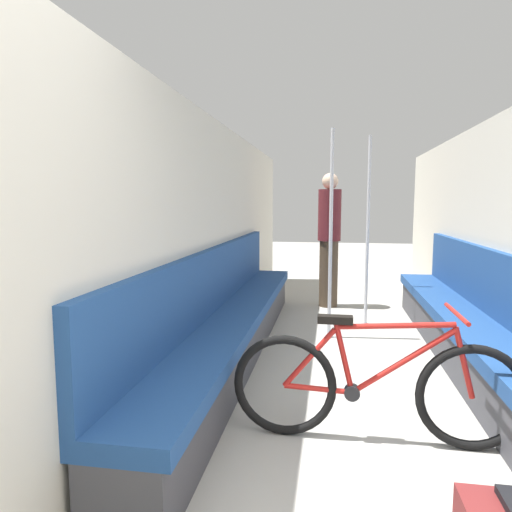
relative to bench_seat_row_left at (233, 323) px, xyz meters
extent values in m
cube|color=beige|center=(-0.25, -0.13, 0.75)|extent=(0.10, 8.79, 2.13)
cube|color=#3D3D42|center=(0.03, 0.00, -0.14)|extent=(0.39, 4.63, 0.34)
cube|color=navy|center=(0.03, 0.00, 0.08)|extent=(0.46, 4.63, 0.10)
cube|color=navy|center=(-0.16, 0.00, 0.40)|extent=(0.07, 4.63, 0.54)
cube|color=#3D3D42|center=(2.00, 0.00, -0.14)|extent=(0.39, 4.63, 0.34)
cube|color=navy|center=(2.00, 0.00, 0.08)|extent=(0.46, 4.63, 0.10)
cube|color=navy|center=(2.19, 0.00, 0.40)|extent=(0.07, 4.63, 0.54)
torus|color=black|center=(0.60, -1.29, -0.01)|extent=(0.61, 0.05, 0.61)
torus|color=black|center=(1.64, -1.29, -0.01)|extent=(0.61, 0.05, 0.61)
cylinder|color=#B21E19|center=(0.79, -1.29, -0.02)|extent=(0.39, 0.03, 0.05)
cylinder|color=#B21E19|center=(0.74, -1.29, 0.17)|extent=(0.31, 0.03, 0.38)
cylinder|color=#B21E19|center=(0.94, -1.29, 0.19)|extent=(0.14, 0.03, 0.44)
cylinder|color=#B21E19|center=(1.26, -1.29, 0.17)|extent=(0.57, 0.03, 0.42)
cylinder|color=#B21E19|center=(1.21, -1.29, 0.38)|extent=(0.66, 0.03, 0.07)
cylinder|color=#B21E19|center=(1.59, -1.29, 0.19)|extent=(0.14, 0.03, 0.40)
cylinder|color=black|center=(0.99, -1.29, -0.02)|extent=(0.09, 0.06, 0.09)
cube|color=black|center=(0.89, -1.29, 0.40)|extent=(0.20, 0.07, 0.04)
cylinder|color=#B21E19|center=(1.54, -1.29, 0.47)|extent=(0.02, 0.46, 0.02)
cylinder|color=gray|center=(1.25, 1.34, -0.31)|extent=(0.08, 0.08, 0.01)
cylinder|color=silver|center=(1.25, 1.34, 0.74)|extent=(0.04, 0.04, 2.11)
cylinder|color=gray|center=(0.85, 0.77, -0.31)|extent=(0.08, 0.08, 0.01)
cylinder|color=silver|center=(0.85, 0.77, 0.74)|extent=(0.04, 0.04, 2.11)
cylinder|color=#473828|center=(0.82, 2.21, 0.13)|extent=(0.25, 0.25, 0.88)
cylinder|color=#5B1E23|center=(0.82, 2.21, 0.91)|extent=(0.30, 0.30, 0.67)
sphere|color=beige|center=(0.82, 2.21, 1.35)|extent=(0.21, 0.21, 0.21)
camera|label=1|loc=(0.86, -3.88, 1.07)|focal=32.00mm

